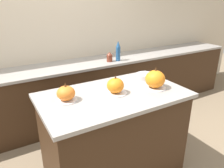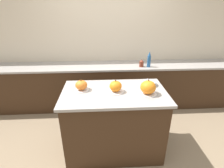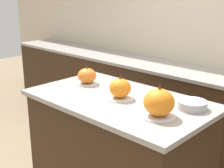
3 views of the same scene
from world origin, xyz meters
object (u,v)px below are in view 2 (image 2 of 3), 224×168
pumpkin_cake_left (81,85)px  pumpkin_cake_center (116,87)px  pumpkin_cake_right (148,88)px  bottle_tall (149,60)px  mixing_bowl (149,83)px  bottle_short (141,63)px

pumpkin_cake_left → pumpkin_cake_center: size_ratio=0.88×
pumpkin_cake_right → bottle_tall: (0.32, 1.19, -0.00)m
pumpkin_cake_center → mixing_bowl: 0.52m
bottle_short → pumpkin_cake_center: bearing=-117.1°
pumpkin_cake_left → mixing_bowl: (0.92, 0.10, -0.04)m
pumpkin_cake_left → pumpkin_cake_right: bearing=-10.8°
pumpkin_cake_left → bottle_short: (1.02, 1.05, -0.05)m
pumpkin_cake_center → bottle_short: pumpkin_cake_center is taller
pumpkin_cake_right → bottle_short: bearing=81.4°
mixing_bowl → bottle_tall: bearing=76.1°
pumpkin_cake_left → pumpkin_cake_center: bearing=-10.1°
bottle_short → pumpkin_cake_left: bearing=-134.1°
bottle_short → pumpkin_cake_right: bearing=-98.6°
pumpkin_cake_right → mixing_bowl: pumpkin_cake_right is taller
pumpkin_cake_left → bottle_short: bearing=45.9°
pumpkin_cake_center → pumpkin_cake_left: bearing=169.9°
pumpkin_cake_center → bottle_tall: (0.71, 1.11, 0.01)m
pumpkin_cake_right → bottle_tall: size_ratio=0.75×
pumpkin_cake_center → pumpkin_cake_right: (0.40, -0.08, 0.02)m
bottle_tall → bottle_short: (-0.13, 0.02, -0.07)m
pumpkin_cake_left → mixing_bowl: pumpkin_cake_left is taller
pumpkin_cake_left → pumpkin_cake_right: size_ratio=0.84×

